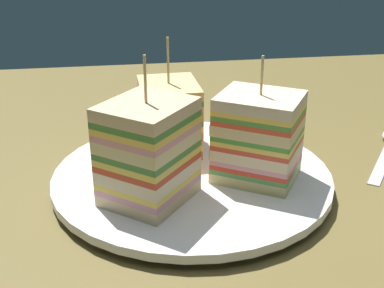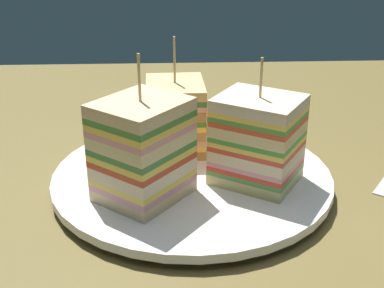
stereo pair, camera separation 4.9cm
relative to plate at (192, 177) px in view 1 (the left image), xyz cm
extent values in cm
cube|color=brown|center=(0.00, 0.00, -1.80)|extent=(93.50, 91.31, 1.80)
cylinder|color=white|center=(0.00, 0.00, -0.57)|extent=(16.83, 16.83, 0.67)
cylinder|color=white|center=(0.00, 0.00, 0.18)|extent=(27.15, 27.15, 0.82)
cube|color=#E7C18B|center=(4.35, -4.50, 1.13)|extent=(9.69, 9.57, 1.09)
cube|color=#B2844C|center=(1.59, -2.25, 1.13)|extent=(4.20, 5.06, 1.09)
cube|color=pink|center=(4.35, -4.50, 1.96)|extent=(9.69, 9.57, 0.57)
cube|color=#F1CC4F|center=(4.35, -4.50, 2.53)|extent=(9.69, 9.57, 0.57)
cube|color=beige|center=(4.35, -4.50, 3.36)|extent=(9.69, 9.57, 1.09)
cube|color=#9E7242|center=(1.59, -2.25, 3.36)|extent=(4.20, 5.06, 1.09)
cube|color=#C64025|center=(4.35, -4.50, 4.19)|extent=(9.69, 9.57, 0.57)
cube|color=#EDCC51|center=(4.35, -4.50, 4.76)|extent=(9.69, 9.57, 0.57)
cube|color=#477E38|center=(4.35, -4.50, 5.33)|extent=(9.69, 9.57, 0.57)
cube|color=beige|center=(4.35, -4.50, 6.16)|extent=(9.69, 9.57, 1.09)
cube|color=#B2844C|center=(1.59, -2.25, 6.16)|extent=(4.20, 5.06, 1.09)
cube|color=pink|center=(4.35, -4.50, 6.99)|extent=(9.69, 9.57, 0.57)
cube|color=#FACC50|center=(4.35, -4.50, 7.56)|extent=(9.69, 9.57, 0.57)
cube|color=#488437|center=(4.35, -4.50, 8.13)|extent=(9.69, 9.57, 0.57)
cube|color=beige|center=(4.35, -4.50, 8.96)|extent=(9.69, 9.57, 1.09)
cylinder|color=tan|center=(4.35, -4.50, 11.51)|extent=(0.24, 0.24, 4.00)
cube|color=#D4C57B|center=(1.98, 5.94, 1.11)|extent=(9.12, 9.46, 1.04)
cube|color=#9E7242|center=(0.06, 2.93, 1.11)|extent=(5.27, 3.50, 1.04)
cube|color=#549145|center=(1.98, 5.94, 1.85)|extent=(9.12, 9.46, 0.46)
cube|color=red|center=(1.98, 5.94, 2.31)|extent=(9.12, 9.46, 0.46)
cube|color=pink|center=(1.98, 5.94, 2.77)|extent=(9.12, 9.46, 0.46)
cube|color=beige|center=(1.98, 5.94, 3.52)|extent=(9.12, 9.46, 1.04)
cube|color=#B2844C|center=(0.06, 2.93, 3.52)|extent=(5.27, 3.50, 1.04)
cube|color=#D7462F|center=(1.98, 5.94, 4.27)|extent=(9.12, 9.46, 0.46)
cube|color=#F3C750|center=(1.98, 5.94, 4.73)|extent=(9.12, 9.46, 0.46)
cube|color=#4A9536|center=(1.98, 5.94, 5.19)|extent=(9.12, 9.46, 0.46)
cube|color=#E6C88A|center=(1.98, 5.94, 5.94)|extent=(9.12, 9.46, 1.04)
cube|color=#9E7242|center=(0.06, 2.93, 5.94)|extent=(5.27, 3.50, 1.04)
cube|color=#E14A28|center=(1.98, 5.94, 6.69)|extent=(9.12, 9.46, 0.46)
cube|color=#55933B|center=(1.98, 5.94, 7.15)|extent=(9.12, 9.46, 0.46)
cube|color=#FDCE4F|center=(1.98, 5.94, 7.61)|extent=(9.12, 9.46, 0.46)
cube|color=beige|center=(1.98, 5.94, 8.36)|extent=(9.12, 9.46, 1.04)
cylinder|color=tan|center=(1.98, 5.94, 10.67)|extent=(0.24, 0.24, 3.59)
cube|color=beige|center=(-6.08, -1.50, 1.06)|extent=(7.44, 6.16, 0.95)
cube|color=#B2844C|center=(-2.51, -1.40, 1.06)|extent=(0.45, 5.85, 0.95)
cube|color=#F9CD52|center=(-6.08, -1.50, 1.83)|extent=(7.44, 6.16, 0.58)
cube|color=#E8A49E|center=(-6.08, -1.50, 2.41)|extent=(7.44, 6.16, 0.58)
cube|color=#D9B78B|center=(-6.08, -1.50, 3.17)|extent=(7.44, 6.16, 0.95)
cube|color=#B2844C|center=(-2.51, -1.40, 3.17)|extent=(0.45, 5.85, 0.95)
cube|color=yellow|center=(-6.08, -1.50, 3.94)|extent=(7.44, 6.16, 0.58)
cube|color=#428D33|center=(-6.08, -1.50, 4.52)|extent=(7.44, 6.16, 0.58)
cube|color=#CEB781|center=(-6.08, -1.50, 5.29)|extent=(7.44, 6.16, 0.95)
cube|color=#B2844C|center=(-2.51, -1.40, 5.29)|extent=(0.45, 5.85, 0.95)
cube|color=pink|center=(-6.08, -1.50, 6.05)|extent=(7.44, 6.16, 0.58)
cube|color=#407C3B|center=(-6.08, -1.50, 6.64)|extent=(7.44, 6.16, 0.58)
cube|color=#E2B97A|center=(-6.08, -1.50, 7.40)|extent=(7.44, 6.16, 0.95)
cylinder|color=tan|center=(-6.08, -1.50, 10.25)|extent=(0.24, 0.24, 4.75)
cube|color=silver|center=(-1.70, 21.21, -0.78)|extent=(9.93, 7.92, 0.25)
camera|label=1|loc=(43.83, -6.89, 23.35)|focal=47.50mm
camera|label=2|loc=(44.32, -2.06, 23.35)|focal=47.50mm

